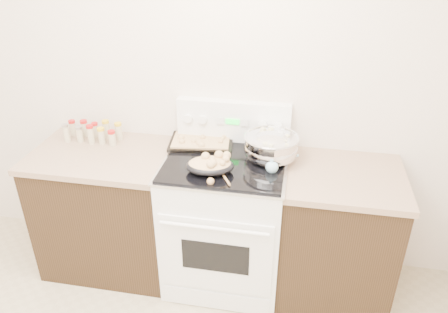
# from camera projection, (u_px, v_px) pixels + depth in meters

# --- Properties ---
(room_shell) EXTENTS (4.10, 3.60, 2.75)m
(room_shell) POSITION_uv_depth(u_px,v_px,m) (6.00, 156.00, 1.19)
(room_shell) COLOR silver
(room_shell) RESTS_ON ground
(counter_left) EXTENTS (0.93, 0.67, 0.92)m
(counter_left) POSITION_uv_depth(u_px,v_px,m) (111.00, 209.00, 3.10)
(counter_left) COLOR black
(counter_left) RESTS_ON ground
(counter_right) EXTENTS (0.73, 0.67, 0.92)m
(counter_right) POSITION_uv_depth(u_px,v_px,m) (336.00, 234.00, 2.84)
(counter_right) COLOR black
(counter_right) RESTS_ON ground
(kitchen_range) EXTENTS (0.78, 0.73, 1.22)m
(kitchen_range) POSITION_uv_depth(u_px,v_px,m) (225.00, 219.00, 2.94)
(kitchen_range) COLOR white
(kitchen_range) RESTS_ON ground
(mixing_bowl) EXTENTS (0.40, 0.40, 0.20)m
(mixing_bowl) POSITION_uv_depth(u_px,v_px,m) (271.00, 147.00, 2.71)
(mixing_bowl) COLOR silver
(mixing_bowl) RESTS_ON kitchen_range
(roasting_pan) EXTENTS (0.32, 0.25, 0.11)m
(roasting_pan) POSITION_uv_depth(u_px,v_px,m) (210.00, 165.00, 2.58)
(roasting_pan) COLOR black
(roasting_pan) RESTS_ON kitchen_range
(baking_sheet) EXTENTS (0.45, 0.34, 0.06)m
(baking_sheet) POSITION_uv_depth(u_px,v_px,m) (201.00, 141.00, 2.92)
(baking_sheet) COLOR black
(baking_sheet) RESTS_ON kitchen_range
(wooden_spoon) EXTENTS (0.14, 0.23, 0.04)m
(wooden_spoon) POSITION_uv_depth(u_px,v_px,m) (215.00, 179.00, 2.51)
(wooden_spoon) COLOR tan
(wooden_spoon) RESTS_ON kitchen_range
(blue_ladle) EXTENTS (0.19, 0.22, 0.10)m
(blue_ladle) POSITION_uv_depth(u_px,v_px,m) (274.00, 166.00, 2.60)
(blue_ladle) COLOR #97CBE2
(blue_ladle) RESTS_ON kitchen_range
(spice_jars) EXTENTS (0.40, 0.15, 0.13)m
(spice_jars) POSITION_uv_depth(u_px,v_px,m) (93.00, 132.00, 3.00)
(spice_jars) COLOR #BFB28C
(spice_jars) RESTS_ON counter_left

